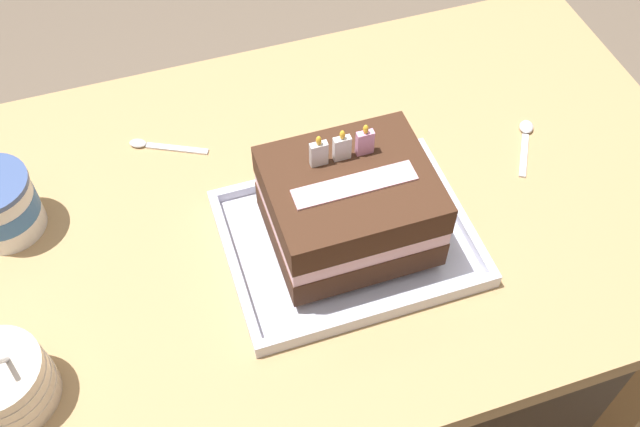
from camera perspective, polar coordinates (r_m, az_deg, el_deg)
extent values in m
plane|color=#6B5B4C|center=(1.64, -1.37, -14.95)|extent=(8.00, 8.00, 0.00)
cube|color=tan|center=(1.04, -2.08, -0.41)|extent=(1.23, 0.71, 0.04)
cube|color=tan|center=(1.65, 13.91, 4.81)|extent=(0.06, 0.06, 0.67)
cube|color=silver|center=(0.99, 2.18, -2.17)|extent=(0.33, 0.26, 0.01)
cube|color=silver|center=(0.92, 4.80, -7.68)|extent=(0.33, 0.01, 0.02)
cube|color=silver|center=(1.06, -0.05, 3.41)|extent=(0.33, 0.01, 0.02)
cube|color=silver|center=(0.96, -6.76, -4.16)|extent=(0.01, 0.23, 0.02)
cube|color=silver|center=(1.03, 10.54, 0.51)|extent=(0.01, 0.23, 0.02)
cube|color=#402517|center=(0.96, 2.26, -0.70)|extent=(0.21, 0.18, 0.04)
cube|color=beige|center=(0.93, 2.32, 0.56)|extent=(0.20, 0.17, 0.02)
cube|color=#402517|center=(0.91, 2.40, 1.90)|extent=(0.21, 0.18, 0.04)
cube|color=beige|center=(0.88, 2.74, 2.26)|extent=(0.15, 0.03, 0.00)
cube|color=white|center=(0.89, -0.10, 4.70)|extent=(0.02, 0.01, 0.03)
ellipsoid|color=yellow|center=(0.87, -0.10, 5.74)|extent=(0.01, 0.01, 0.01)
cube|color=white|center=(0.90, 1.73, 5.15)|extent=(0.02, 0.01, 0.03)
ellipsoid|color=yellow|center=(0.88, 1.77, 6.18)|extent=(0.01, 0.01, 0.01)
cube|color=#E099C6|center=(0.90, 3.53, 5.58)|extent=(0.02, 0.01, 0.03)
ellipsoid|color=yellow|center=(0.89, 3.61, 6.61)|extent=(0.01, 0.01, 0.01)
cylinder|color=silver|center=(0.95, -23.14, -12.72)|extent=(0.11, 0.11, 0.02)
cylinder|color=silver|center=(0.93, -23.47, -12.28)|extent=(0.11, 0.11, 0.02)
cylinder|color=silver|center=(0.92, -23.80, -11.83)|extent=(0.11, 0.11, 0.02)
cylinder|color=silver|center=(0.88, -23.56, -10.52)|extent=(0.01, 0.04, 0.06)
cylinder|color=white|center=(1.07, -23.83, 0.48)|extent=(0.10, 0.10, 0.09)
ellipsoid|color=silver|center=(1.17, 15.89, 6.56)|extent=(0.03, 0.03, 0.01)
cube|color=silver|center=(1.14, 15.70, 4.43)|extent=(0.05, 0.08, 0.00)
ellipsoid|color=silver|center=(1.14, -14.10, 5.38)|extent=(0.03, 0.03, 0.01)
cube|color=silver|center=(1.12, -11.15, 5.03)|extent=(0.09, 0.05, 0.00)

